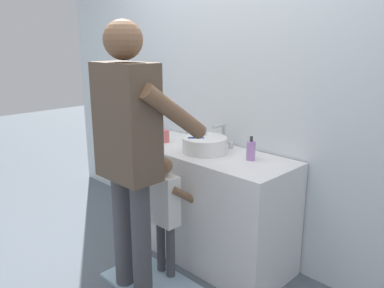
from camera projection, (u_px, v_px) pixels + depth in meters
The scene contains 10 objects.
ground_plane at pixel (178, 268), 2.83m from camera, with size 14.00×14.00×0.00m, color slate.
back_wall at pixel (236, 76), 2.90m from camera, with size 4.40×0.08×2.70m.
vanity_cabinet at pixel (206, 204), 2.92m from camera, with size 1.33×0.54×0.83m, color white.
sink_basin at pixel (205, 144), 2.79m from camera, with size 0.32×0.32×0.11m.
faucet at pixel (223, 136), 2.92m from camera, with size 0.18×0.14×0.18m.
toothbrush_cup at pixel (165, 136), 3.06m from camera, with size 0.07×0.07×0.21m.
soap_bottle at pixel (251, 150), 2.60m from camera, with size 0.06×0.06×0.16m.
bath_mat at pixel (151, 282), 2.65m from camera, with size 0.64×0.40×0.02m, color #99B7CC.
child_toddler at pixel (166, 207), 2.62m from camera, with size 0.27×0.27×0.87m.
adult_parent at pixel (130, 139), 2.32m from camera, with size 0.54×0.56×1.73m.
Camera 1 is at (1.83, -1.69, 1.62)m, focal length 36.23 mm.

